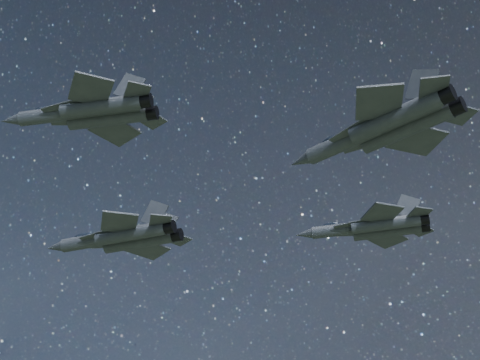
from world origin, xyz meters
The scene contains 4 objects.
jet_lead centered at (-15.72, 1.30, 155.92)m, with size 19.31×13.03×4.86m.
jet_left centered at (7.98, 23.37, 159.63)m, with size 18.42×12.26×4.68m.
jet_right centered at (0.48, -19.43, 154.75)m, with size 15.10×9.89×3.90m.
jet_slot centered at (20.90, -2.02, 154.87)m, with size 18.62×13.15×4.72m.
Camera 1 is at (38.57, -49.94, 117.48)m, focal length 50.00 mm.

